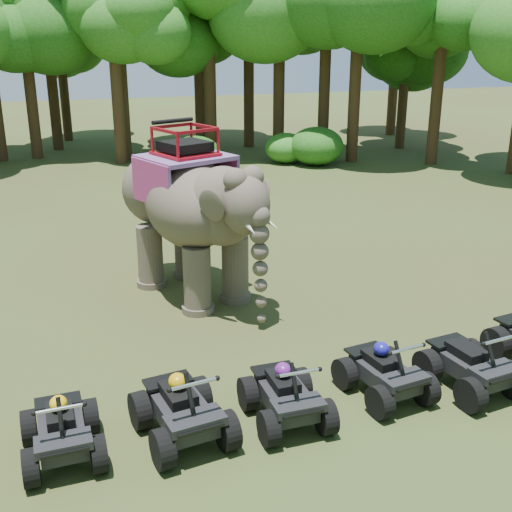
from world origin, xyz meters
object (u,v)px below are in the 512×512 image
(elephant, at_px, (190,211))
(atv_1, at_px, (182,401))
(atv_2, at_px, (286,388))
(atv_0, at_px, (61,423))
(atv_3, at_px, (385,365))
(atv_4, at_px, (472,357))

(elephant, distance_m, atv_1, 6.22)
(atv_1, xyz_separation_m, atv_2, (1.72, -0.06, -0.04))
(atv_0, bearing_deg, elephant, 58.39)
(atv_1, relative_size, atv_2, 1.07)
(atv_1, bearing_deg, atv_3, -6.64)
(atv_1, xyz_separation_m, atv_4, (5.25, -0.14, -0.02))
(elephant, relative_size, atv_4, 2.89)
(atv_0, bearing_deg, atv_1, -4.29)
(atv_1, bearing_deg, atv_2, -10.68)
(atv_2, xyz_separation_m, atv_4, (3.52, -0.08, 0.03))
(atv_2, relative_size, atv_4, 0.96)
(atv_1, xyz_separation_m, atv_3, (3.66, 0.13, -0.05))
(elephant, height_order, atv_2, elephant)
(elephant, xyz_separation_m, atv_3, (2.19, -5.75, -1.49))
(atv_2, relative_size, atv_3, 1.01)
(elephant, xyz_separation_m, atv_2, (0.26, -5.94, -1.48))
(elephant, height_order, atv_3, elephant)
(atv_2, bearing_deg, elephant, 91.91)
(atv_2, xyz_separation_m, atv_3, (1.93, 0.19, -0.01))
(atv_0, height_order, atv_3, atv_3)
(atv_3, bearing_deg, atv_0, 172.44)
(atv_3, height_order, atv_4, atv_4)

